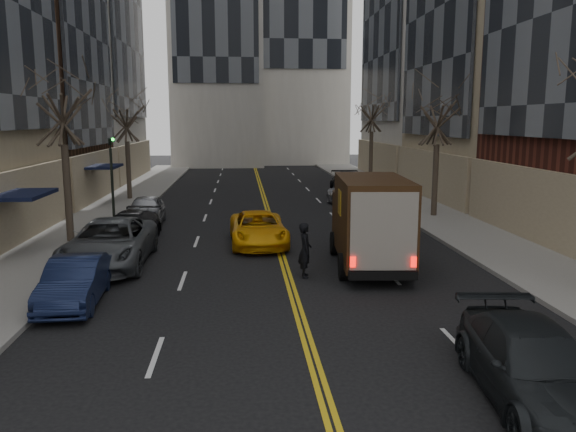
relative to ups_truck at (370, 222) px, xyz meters
name	(u,v)px	position (x,y,z in m)	size (l,w,h in m)	color
sidewalk_left	(105,215)	(-12.01, 11.82, -1.57)	(4.00, 66.00, 0.15)	slate
sidewalk_right	(425,210)	(5.99, 11.82, -1.57)	(4.00, 66.00, 0.15)	slate
tree_lf_mid	(60,85)	(-11.81, 4.82, 4.95)	(3.20, 3.20, 8.91)	#382D23
tree_lf_far	(125,107)	(-11.81, 17.82, 4.38)	(3.20, 3.20, 8.12)	#382D23
tree_rt_mid	(439,101)	(5.79, 9.82, 4.52)	(3.20, 3.20, 8.32)	#382D23
tree_rt_far	(372,100)	(5.79, 24.82, 5.10)	(3.20, 3.20, 9.11)	#382D23
traffic_signal	(112,173)	(-10.40, 6.82, 1.17)	(0.29, 0.26, 4.70)	black
ups_truck	(370,222)	(0.00, 0.00, 0.00)	(2.81, 6.12, 3.26)	black
observer_sedan	(535,366)	(0.87, -9.85, -0.93)	(2.49, 5.08, 1.42)	black
taxi	(258,229)	(-3.84, 4.00, -0.96)	(2.28, 4.95, 1.37)	#F1A60A
pedestrian	(305,250)	(-2.44, -1.07, -0.72)	(0.68, 0.44, 1.85)	black
parked_lf_b	(75,282)	(-9.31, -3.33, -0.98)	(1.42, 4.06, 1.34)	#111936
parked_lf_c	(110,243)	(-9.31, 1.02, -0.82)	(2.75, 5.96, 1.66)	#494C50
parked_lf_d	(130,228)	(-9.31, 4.81, -0.98)	(1.85, 4.56, 1.32)	black
parked_lf_e	(146,211)	(-9.31, 8.90, -0.91)	(1.73, 4.31, 1.47)	#95979C
parked_rt_a	(381,214)	(2.09, 6.69, -0.88)	(1.62, 4.66, 1.54)	#47494E
parked_rt_b	(351,197)	(2.09, 13.90, -1.01)	(2.11, 4.57, 1.27)	#B7B9C0
parked_rt_c	(349,184)	(2.89, 18.80, -0.84)	(2.27, 5.58, 1.62)	black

